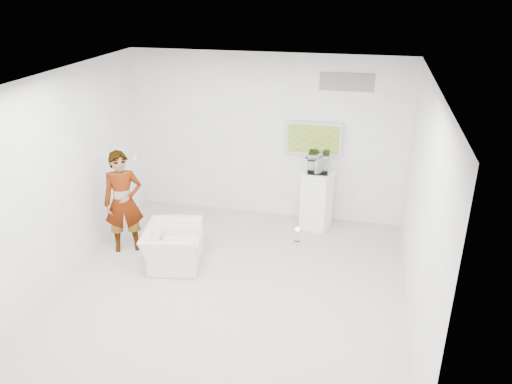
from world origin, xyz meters
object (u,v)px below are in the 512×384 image
at_px(person, 123,202).
at_px(floor_uplight, 297,236).
at_px(pedestal, 317,200).
at_px(armchair, 173,246).
at_px(tv, 314,139).

relative_size(person, floor_uplight, 5.97).
relative_size(pedestal, floor_uplight, 3.71).
height_order(armchair, pedestal, pedestal).
distance_m(tv, floor_uplight, 1.73).
relative_size(person, armchair, 1.76).
bearing_deg(tv, pedestal, -65.81).
distance_m(tv, person, 3.41).
xyz_separation_m(person, pedestal, (2.95, 1.50, -0.32)).
bearing_deg(floor_uplight, armchair, -149.07).
bearing_deg(person, floor_uplight, -10.03).
height_order(armchair, floor_uplight, armchair).
bearing_deg(floor_uplight, tv, 84.75).
relative_size(armchair, floor_uplight, 3.38).
distance_m(person, pedestal, 3.32).
height_order(tv, pedestal, tv).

